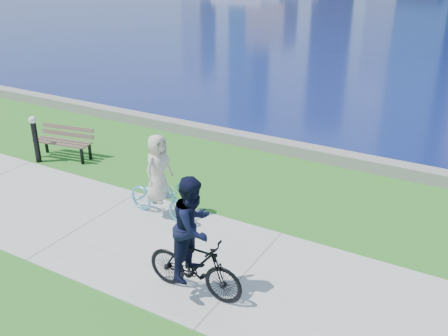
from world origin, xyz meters
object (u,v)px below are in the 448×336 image
at_px(cyclist_man, 194,247).
at_px(park_bench, 64,139).
at_px(cyclist_woman, 159,187).
at_px(bollard_lamp, 35,136).

bearing_deg(cyclist_man, park_bench, 61.13).
bearing_deg(park_bench, cyclist_woman, -28.41).
height_order(park_bench, bollard_lamp, bollard_lamp).
distance_m(cyclist_woman, cyclist_man, 3.00).
bearing_deg(cyclist_woman, cyclist_man, -126.42).
xyz_separation_m(bollard_lamp, cyclist_man, (7.32, -2.86, 0.18)).
height_order(park_bench, cyclist_woman, cyclist_woman).
bearing_deg(cyclist_man, bollard_lamp, 66.91).
bearing_deg(bollard_lamp, park_bench, 56.94).
xyz_separation_m(park_bench, cyclist_woman, (4.65, -1.54, 0.20)).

